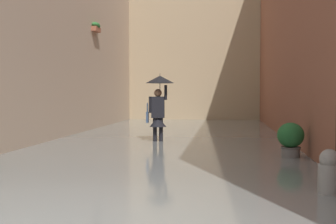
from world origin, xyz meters
name	(u,v)px	position (x,y,z in m)	size (l,w,h in m)	color
ground_plane	(174,141)	(0.00, -9.94, 0.00)	(60.00, 60.00, 0.00)	#605B56
flood_water	(174,139)	(0.00, -9.94, 0.07)	(7.83, 25.89, 0.15)	slate
building_facade_far	(195,10)	(0.00, -20.79, 6.16)	(10.63, 1.80, 12.32)	tan
person_wading	(159,99)	(0.29, -8.51, 1.41)	(0.85, 0.85, 2.15)	black
potted_plant_mid_left	(291,140)	(-3.10, -5.51, 0.52)	(0.59, 0.59, 0.91)	#66605B
mooring_bollard	(329,177)	(-3.11, -1.73, 0.38)	(0.32, 0.32, 0.78)	gray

